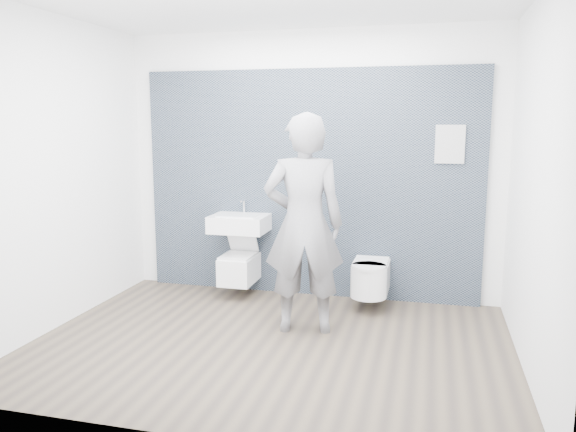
% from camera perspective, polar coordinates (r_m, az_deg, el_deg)
% --- Properties ---
extents(ground, '(4.00, 4.00, 0.00)m').
position_cam_1_polar(ground, '(4.88, -1.80, -12.82)').
color(ground, '#4E4334').
rests_on(ground, ground).
extents(room_shell, '(4.00, 4.00, 4.00)m').
position_cam_1_polar(room_shell, '(4.51, -1.92, 8.06)').
color(room_shell, white).
rests_on(room_shell, ground).
extents(tile_wall, '(3.60, 0.06, 2.40)m').
position_cam_1_polar(tile_wall, '(6.22, 2.02, -7.82)').
color(tile_wall, black).
rests_on(tile_wall, ground).
extents(washbasin, '(0.59, 0.44, 0.44)m').
position_cam_1_polar(washbasin, '(5.98, -4.97, -0.71)').
color(washbasin, white).
rests_on(washbasin, ground).
extents(toilet_square, '(0.34, 0.49, 0.62)m').
position_cam_1_polar(toilet_square, '(6.06, -4.97, -5.17)').
color(toilet_square, white).
rests_on(toilet_square, ground).
extents(toilet_rounded, '(0.36, 0.61, 0.33)m').
position_cam_1_polar(toilet_rounded, '(5.71, 8.32, -6.25)').
color(toilet_rounded, white).
rests_on(toilet_rounded, ground).
extents(info_placard, '(0.28, 0.03, 0.38)m').
position_cam_1_polar(info_placard, '(6.05, 15.40, -8.68)').
color(info_placard, white).
rests_on(info_placard, ground).
extents(visitor, '(0.79, 0.60, 1.94)m').
position_cam_1_polar(visitor, '(4.92, 1.61, -0.85)').
color(visitor, gray).
rests_on(visitor, ground).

